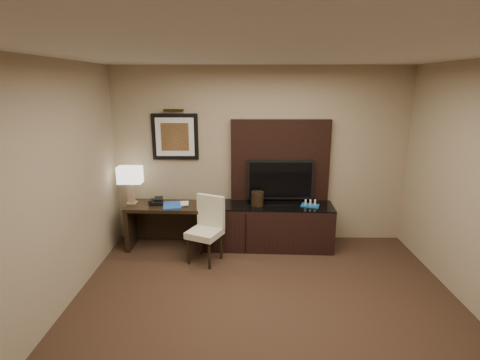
{
  "coord_description": "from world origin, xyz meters",
  "views": [
    {
      "loc": [
        -0.27,
        -3.17,
        2.45
      ],
      "look_at": [
        -0.31,
        1.8,
        1.15
      ],
      "focal_mm": 28.0,
      "sensor_mm": 36.0,
      "label": 1
    }
  ],
  "objects_px": {
    "ice_bucket": "(257,199)",
    "minibar_tray": "(310,203)",
    "desk_phone": "(156,201)",
    "desk": "(170,226)",
    "credenza": "(267,226)",
    "desk_chair": "(205,233)",
    "table_lamp": "(131,184)",
    "tv": "(280,179)"
  },
  "relations": [
    {
      "from": "ice_bucket",
      "to": "minibar_tray",
      "type": "xyz_separation_m",
      "value": [
        0.78,
        -0.03,
        -0.06
      ]
    },
    {
      "from": "ice_bucket",
      "to": "minibar_tray",
      "type": "distance_m",
      "value": 0.78
    },
    {
      "from": "desk_phone",
      "to": "desk",
      "type": "bearing_deg",
      "value": -4.85
    },
    {
      "from": "credenza",
      "to": "ice_bucket",
      "type": "relative_size",
      "value": 9.35
    },
    {
      "from": "desk_chair",
      "to": "table_lamp",
      "type": "relative_size",
      "value": 1.42
    },
    {
      "from": "desk_chair",
      "to": "table_lamp",
      "type": "height_order",
      "value": "table_lamp"
    },
    {
      "from": "desk_phone",
      "to": "table_lamp",
      "type": "bearing_deg",
      "value": 169.19
    },
    {
      "from": "desk_chair",
      "to": "minibar_tray",
      "type": "bearing_deg",
      "value": 41.36
    },
    {
      "from": "desk_chair",
      "to": "desk_phone",
      "type": "bearing_deg",
      "value": 171.39
    },
    {
      "from": "desk",
      "to": "table_lamp",
      "type": "distance_m",
      "value": 0.87
    },
    {
      "from": "ice_bucket",
      "to": "desk",
      "type": "bearing_deg",
      "value": 179.1
    },
    {
      "from": "desk",
      "to": "ice_bucket",
      "type": "bearing_deg",
      "value": 1.51
    },
    {
      "from": "desk",
      "to": "desk_phone",
      "type": "distance_m",
      "value": 0.43
    },
    {
      "from": "desk_phone",
      "to": "ice_bucket",
      "type": "xyz_separation_m",
      "value": [
        1.52,
        -0.03,
        0.06
      ]
    },
    {
      "from": "desk",
      "to": "desk_chair",
      "type": "distance_m",
      "value": 0.77
    },
    {
      "from": "desk",
      "to": "credenza",
      "type": "xyz_separation_m",
      "value": [
        1.47,
        -0.0,
        -0.0
      ]
    },
    {
      "from": "tv",
      "to": "ice_bucket",
      "type": "height_order",
      "value": "tv"
    },
    {
      "from": "desk",
      "to": "desk_chair",
      "type": "height_order",
      "value": "desk_chair"
    },
    {
      "from": "table_lamp",
      "to": "ice_bucket",
      "type": "bearing_deg",
      "value": -2.39
    },
    {
      "from": "desk_phone",
      "to": "minibar_tray",
      "type": "distance_m",
      "value": 2.3
    },
    {
      "from": "minibar_tray",
      "to": "tv",
      "type": "bearing_deg",
      "value": 150.72
    },
    {
      "from": "table_lamp",
      "to": "ice_bucket",
      "type": "relative_size",
      "value": 2.94
    },
    {
      "from": "credenza",
      "to": "minibar_tray",
      "type": "relative_size",
      "value": 7.6
    },
    {
      "from": "desk_phone",
      "to": "minibar_tray",
      "type": "bearing_deg",
      "value": -4.42
    },
    {
      "from": "desk",
      "to": "tv",
      "type": "bearing_deg",
      "value": 8.89
    },
    {
      "from": "table_lamp",
      "to": "minibar_tray",
      "type": "xyz_separation_m",
      "value": [
        2.68,
        -0.11,
        -0.26
      ]
    },
    {
      "from": "desk_phone",
      "to": "minibar_tray",
      "type": "height_order",
      "value": "desk_phone"
    },
    {
      "from": "tv",
      "to": "table_lamp",
      "type": "xyz_separation_m",
      "value": [
        -2.25,
        -0.13,
        -0.04
      ]
    },
    {
      "from": "credenza",
      "to": "ice_bucket",
      "type": "distance_m",
      "value": 0.47
    },
    {
      "from": "desk_phone",
      "to": "ice_bucket",
      "type": "height_order",
      "value": "ice_bucket"
    },
    {
      "from": "credenza",
      "to": "desk_chair",
      "type": "relative_size",
      "value": 2.25
    },
    {
      "from": "tv",
      "to": "minibar_tray",
      "type": "height_order",
      "value": "tv"
    },
    {
      "from": "desk_chair",
      "to": "ice_bucket",
      "type": "xyz_separation_m",
      "value": [
        0.75,
        0.48,
        0.34
      ]
    },
    {
      "from": "credenza",
      "to": "table_lamp",
      "type": "bearing_deg",
      "value": -179.09
    },
    {
      "from": "minibar_tray",
      "to": "table_lamp",
      "type": "bearing_deg",
      "value": 177.66
    },
    {
      "from": "desk",
      "to": "ice_bucket",
      "type": "xyz_separation_m",
      "value": [
        1.32,
        -0.02,
        0.44
      ]
    },
    {
      "from": "desk_chair",
      "to": "desk_phone",
      "type": "height_order",
      "value": "desk_chair"
    },
    {
      "from": "desk",
      "to": "tv",
      "type": "xyz_separation_m",
      "value": [
        1.67,
        0.19,
        0.68
      ]
    },
    {
      "from": "desk_phone",
      "to": "ice_bucket",
      "type": "relative_size",
      "value": 0.89
    },
    {
      "from": "desk",
      "to": "ice_bucket",
      "type": "height_order",
      "value": "ice_bucket"
    },
    {
      "from": "credenza",
      "to": "desk_phone",
      "type": "distance_m",
      "value": 1.71
    },
    {
      "from": "desk",
      "to": "tv",
      "type": "relative_size",
      "value": 1.26
    }
  ]
}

